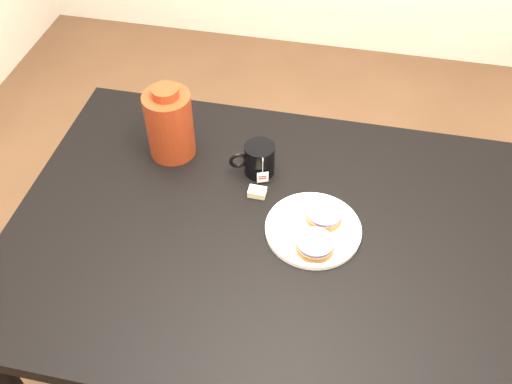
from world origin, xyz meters
TOP-DOWN VIEW (x-y plane):
  - ground_plane at (0.00, 0.00)m, footprint 4.00×4.00m
  - table at (0.00, 0.00)m, footprint 1.40×0.90m
  - plate at (0.04, 0.02)m, footprint 0.23×0.23m
  - bagel_back at (0.06, 0.05)m, footprint 0.11×0.11m
  - bagel_front at (0.05, -0.04)m, footprint 0.13×0.13m
  - mug at (-0.13, 0.19)m, footprint 0.13×0.10m
  - teabag_pouch at (-0.12, 0.11)m, footprint 0.05×0.03m
  - bagel_package at (-0.38, 0.22)m, footprint 0.15×0.15m

SIDE VIEW (x-z plane):
  - ground_plane at x=0.00m, z-range 0.00..0.00m
  - table at x=0.00m, z-range 0.29..1.04m
  - plate at x=0.04m, z-range 0.75..0.77m
  - teabag_pouch at x=-0.12m, z-range 0.75..0.77m
  - bagel_back at x=0.06m, z-range 0.76..0.79m
  - bagel_front at x=0.05m, z-range 0.76..0.79m
  - mug at x=-0.13m, z-range 0.75..0.84m
  - bagel_package at x=-0.38m, z-range 0.74..0.95m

